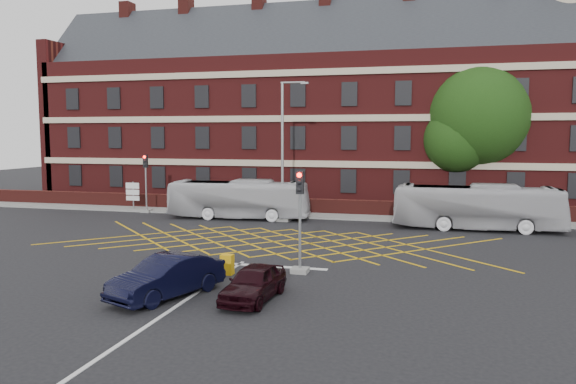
% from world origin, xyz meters
% --- Properties ---
extents(ground, '(120.00, 120.00, 0.00)m').
position_xyz_m(ground, '(0.00, 0.00, 0.00)').
color(ground, black).
rests_on(ground, ground).
extents(victorian_building, '(51.00, 12.17, 20.40)m').
position_xyz_m(victorian_building, '(0.25, 22.00, 7.84)').
color(victorian_building, '#511515').
rests_on(victorian_building, ground).
extents(boundary_wall, '(56.00, 0.50, 1.10)m').
position_xyz_m(boundary_wall, '(0.00, 13.00, 0.55)').
color(boundary_wall, '#4D1714').
rests_on(boundary_wall, ground).
extents(far_pavement, '(60.00, 3.00, 0.12)m').
position_xyz_m(far_pavement, '(0.00, 12.00, 0.06)').
color(far_pavement, slate).
rests_on(far_pavement, ground).
extents(box_junction_hatching, '(8.22, 8.22, 0.02)m').
position_xyz_m(box_junction_hatching, '(0.00, 2.00, 0.01)').
color(box_junction_hatching, '#CC990C').
rests_on(box_junction_hatching, ground).
extents(stop_line, '(8.00, 0.30, 0.02)m').
position_xyz_m(stop_line, '(0.00, -3.50, 0.01)').
color(stop_line, silver).
rests_on(stop_line, ground).
extents(centre_line, '(0.15, 14.00, 0.02)m').
position_xyz_m(centre_line, '(0.00, -10.00, 0.01)').
color(centre_line, silver).
rests_on(centre_line, ground).
extents(bus_left, '(9.81, 2.93, 2.70)m').
position_xyz_m(bus_left, '(-4.61, 9.40, 1.35)').
color(bus_left, silver).
rests_on(bus_left, ground).
extents(bus_right, '(10.02, 2.42, 2.79)m').
position_xyz_m(bus_right, '(10.91, 8.75, 1.39)').
color(bus_right, '#B9B8BD').
rests_on(bus_right, ground).
extents(car_navy, '(3.09, 4.74, 1.47)m').
position_xyz_m(car_navy, '(-0.81, -8.88, 0.74)').
color(car_navy, black).
rests_on(car_navy, ground).
extents(car_maroon, '(1.72, 3.73, 1.24)m').
position_xyz_m(car_maroon, '(2.29, -8.46, 0.62)').
color(car_maroon, black).
rests_on(car_maroon, ground).
extents(deciduous_tree, '(7.69, 7.50, 10.83)m').
position_xyz_m(deciduous_tree, '(11.34, 17.21, 6.55)').
color(deciduous_tree, black).
rests_on(deciduous_tree, ground).
extents(traffic_light_near, '(0.70, 0.70, 4.27)m').
position_xyz_m(traffic_light_near, '(2.96, -4.27, 1.76)').
color(traffic_light_near, slate).
rests_on(traffic_light_near, ground).
extents(traffic_light_far, '(0.70, 0.70, 4.27)m').
position_xyz_m(traffic_light_far, '(-12.30, 10.67, 1.76)').
color(traffic_light_far, slate).
rests_on(traffic_light_far, ground).
extents(street_lamp, '(2.25, 1.00, 9.20)m').
position_xyz_m(street_lamp, '(-1.37, 9.20, 3.19)').
color(street_lamp, slate).
rests_on(street_lamp, ground).
extents(direction_signs, '(1.10, 0.16, 2.20)m').
position_xyz_m(direction_signs, '(-13.76, 11.27, 1.38)').
color(direction_signs, gray).
rests_on(direction_signs, ground).
extents(utility_cabinet, '(0.50, 0.41, 0.83)m').
position_xyz_m(utility_cabinet, '(0.11, -5.30, 0.42)').
color(utility_cabinet, '#D29A0C').
rests_on(utility_cabinet, ground).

